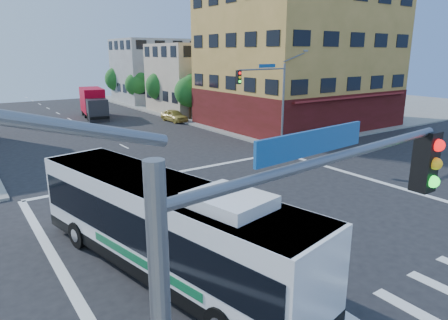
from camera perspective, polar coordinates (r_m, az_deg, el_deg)
ground at (r=19.76m, az=6.37°, el=-8.34°), size 120.00×120.00×0.00m
sidewalk_ne at (r=68.06m, az=9.38°, el=8.30°), size 50.00×50.00×0.15m
corner_building_ne at (r=45.36m, az=10.48°, el=12.36°), size 18.10×15.44×14.00m
building_east_near at (r=55.81m, az=-3.41°, el=11.61°), size 12.06×10.06×9.00m
building_east_far at (r=68.11m, az=-9.72°, el=12.46°), size 12.06×10.06×10.00m
signal_mast_ne at (r=32.24m, az=6.47°, el=9.91°), size 7.91×1.13×8.07m
signal_mast_sw at (r=5.04m, az=9.35°, el=-19.23°), size 7.91×1.01×8.07m
street_tree_a at (r=48.10m, az=-4.80°, el=9.94°), size 3.60×3.60×5.53m
street_tree_b at (r=55.13m, az=-9.05°, el=10.63°), size 3.80×3.80×5.79m
street_tree_c at (r=62.44m, az=-12.32°, el=10.70°), size 3.40×3.40×5.29m
street_tree_d at (r=69.85m, az=-14.93°, el=11.31°), size 4.00×4.00×6.03m
transit_bus at (r=14.62m, az=-8.60°, el=-9.12°), size 5.30×13.15×3.81m
box_truck at (r=52.45m, az=-18.12°, el=7.65°), size 3.52×8.23×3.58m
parked_car at (r=47.56m, az=-7.14°, el=6.32°), size 1.93×4.22×1.40m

